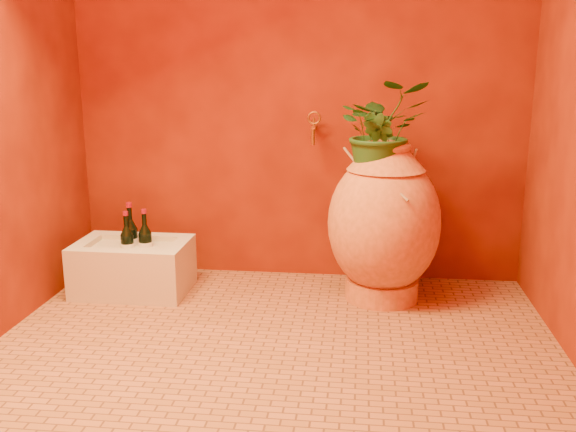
# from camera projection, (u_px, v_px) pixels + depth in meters

# --- Properties ---
(floor) EXTENTS (2.50, 2.50, 0.00)m
(floor) POSITION_uv_depth(u_px,v_px,m) (274.00, 347.00, 2.81)
(floor) COLOR #995832
(floor) RESTS_ON ground
(wall_back) EXTENTS (2.50, 0.02, 2.50)m
(wall_back) POSITION_uv_depth(u_px,v_px,m) (298.00, 54.00, 3.47)
(wall_back) COLOR #531104
(wall_back) RESTS_ON ground
(amphora) EXTENTS (0.59, 0.59, 0.83)m
(amphora) POSITION_uv_depth(u_px,v_px,m) (384.00, 223.00, 3.28)
(amphora) COLOR orange
(amphora) RESTS_ON floor
(stone_basin) EXTENTS (0.59, 0.40, 0.28)m
(stone_basin) POSITION_uv_depth(u_px,v_px,m) (133.00, 268.00, 3.45)
(stone_basin) COLOR beige
(stone_basin) RESTS_ON floor
(wine_bottle_a) EXTENTS (0.07, 0.07, 0.29)m
(wine_bottle_a) POSITION_uv_depth(u_px,v_px,m) (127.00, 246.00, 3.42)
(wine_bottle_a) COLOR black
(wine_bottle_a) RESTS_ON stone_basin
(wine_bottle_b) EXTENTS (0.08, 0.08, 0.33)m
(wine_bottle_b) POSITION_uv_depth(u_px,v_px,m) (131.00, 240.00, 3.48)
(wine_bottle_b) COLOR black
(wine_bottle_b) RESTS_ON stone_basin
(wine_bottle_c) EXTENTS (0.07, 0.07, 0.30)m
(wine_bottle_c) POSITION_uv_depth(u_px,v_px,m) (146.00, 244.00, 3.44)
(wine_bottle_c) COLOR black
(wine_bottle_c) RESTS_ON stone_basin
(wall_tap) EXTENTS (0.07, 0.16, 0.17)m
(wall_tap) POSITION_uv_depth(u_px,v_px,m) (314.00, 126.00, 3.47)
(wall_tap) COLOR olive
(wall_tap) RESTS_ON wall_back
(plant_main) EXTENTS (0.52, 0.47, 0.49)m
(plant_main) POSITION_uv_depth(u_px,v_px,m) (382.00, 130.00, 3.18)
(plant_main) COLOR #1C491A
(plant_main) RESTS_ON amphora
(plant_side) EXTENTS (0.22, 0.23, 0.33)m
(plant_side) POSITION_uv_depth(u_px,v_px,m) (378.00, 145.00, 3.12)
(plant_side) COLOR #1C491A
(plant_side) RESTS_ON amphora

